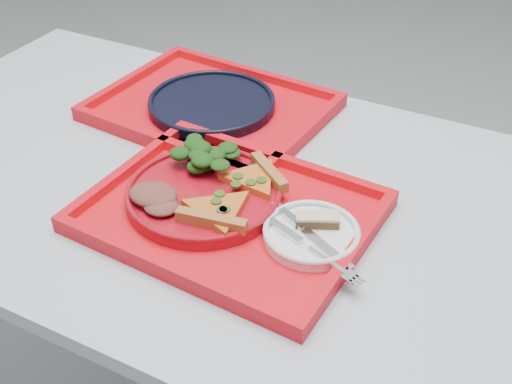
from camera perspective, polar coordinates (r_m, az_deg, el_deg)
table at (r=1.16m, az=0.21°, el=-3.11°), size 1.60×0.80×0.75m
tray_main at (r=1.06m, az=-2.32°, el=-2.08°), size 0.47×0.38×0.01m
tray_far at (r=1.35m, az=-3.93°, el=7.24°), size 0.48×0.39×0.01m
dinner_plate at (r=1.08m, az=-4.64°, el=-0.32°), size 0.26×0.26×0.02m
side_plate at (r=1.00m, az=4.94°, el=-3.89°), size 0.15×0.15×0.01m
navy_plate at (r=1.34m, az=-3.95°, el=7.76°), size 0.26×0.26×0.02m
pizza_slice_a at (r=1.02m, az=-3.34°, el=-1.45°), size 0.13×0.15×0.02m
pizza_slice_b at (r=1.09m, az=-0.24°, el=1.37°), size 0.16×0.16×0.02m
salad_heap at (r=1.12m, az=-4.59°, el=3.43°), size 0.10×0.09×0.05m
meat_portion at (r=1.05m, az=-9.13°, el=-0.23°), size 0.08×0.07×0.02m
dessert_bar at (r=1.01m, az=5.46°, el=-2.45°), size 0.07×0.05×0.02m
knife at (r=0.99m, az=4.80°, el=-3.69°), size 0.17×0.10×0.01m
fork at (r=0.97m, az=4.65°, el=-4.86°), size 0.18×0.09×0.01m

